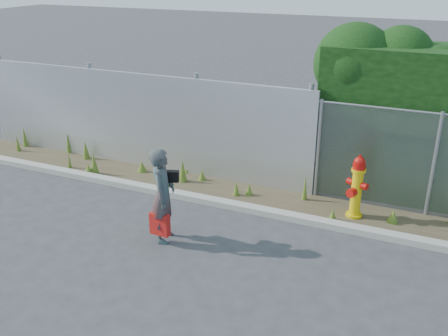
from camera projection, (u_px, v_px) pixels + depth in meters
ground at (207, 257)px, 8.17m from camera, size 80.00×80.00×0.00m
curb at (246, 208)px, 9.67m from camera, size 16.00×0.22×0.12m
weed_strip at (253, 191)px, 10.27m from camera, size 16.00×1.33×0.54m
corrugated_fence at (135, 120)px, 11.50m from camera, size 8.50×0.21×2.30m
fire_hydrant at (357, 188)px, 9.23m from camera, size 0.42×0.38×1.25m
woman at (163, 195)px, 8.40m from camera, size 0.56×0.70×1.67m
red_tote_bag at (160, 224)px, 8.44m from camera, size 0.35×0.13×0.46m
black_shoulder_bag at (171, 176)px, 8.42m from camera, size 0.26×0.11×0.19m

